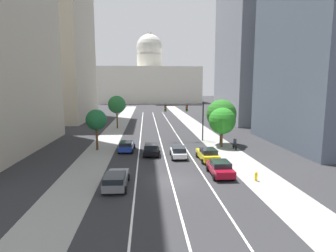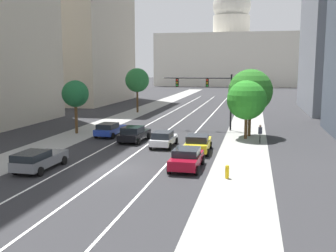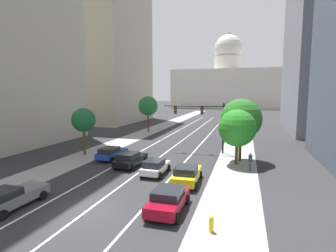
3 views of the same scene
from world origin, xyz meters
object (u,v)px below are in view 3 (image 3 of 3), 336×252
Objects in this scene: traffic_signal_mast at (203,117)px; cyclist at (250,162)px; car_white at (155,166)px; car_black at (130,159)px; street_tree_mid_right at (237,128)px; car_yellow at (187,174)px; fire_hydrant at (211,224)px; street_tree_near_left at (84,120)px; street_tree_far_right at (241,119)px; car_crimson at (168,200)px; car_blue at (111,153)px; street_tree_mid_left at (148,106)px; car_gray at (9,198)px; capitol_building at (227,85)px.

cyclist is (5.72, -6.79, -3.77)m from traffic_signal_mast.
car_white is 3.85m from car_black.
car_yellow is at bearing -117.16° from street_tree_mid_right.
fire_hydrant is 22.69m from street_tree_near_left.
car_yellow is at bearing -114.38° from street_tree_far_right.
street_tree_near_left is (-14.29, 12.40, 3.50)m from car_crimson.
street_tree_near_left is at bearing 65.23° from car_white.
car_yellow is 8.89m from street_tree_mid_right.
street_tree_near_left is at bearing 49.31° from car_crimson.
traffic_signal_mast reaches higher than car_white.
car_crimson is at bearing -135.74° from car_blue.
street_tree_mid_left is 1.19× the size of street_tree_mid_right.
fire_hydrant is (9.70, -10.92, -0.32)m from car_black.
car_black reaches higher than car_gray.
car_yellow is 0.96× the size of car_gray.
car_black is 1.10× the size of car_crimson.
street_tree_mid_left is (-17.68, 18.16, 0.40)m from street_tree_far_right.
street_tree_mid_right is (3.80, 7.41, 3.12)m from car_yellow.
fire_hydrant is at bearing -93.18° from street_tree_mid_right.
car_crimson is 19.24m from street_tree_near_left.
street_tree_far_right is at bearing -45.77° from street_tree_mid_left.
car_white is at bearing -89.21° from capitol_building.
car_crimson is 3.50m from fire_hydrant.
car_yellow is 7.57m from car_black.
street_tree_mid_left reaches higher than traffic_signal_mast.
street_tree_mid_right is (13.88, 15.60, 3.13)m from car_gray.
traffic_signal_mast is 14.85m from street_tree_near_left.
street_tree_far_right is at bearing 79.27° from street_tree_mid_right.
traffic_signal_mast is at bearing -24.09° from car_gray.
street_tree_mid_right is at bearing -85.66° from capitol_building.
street_tree_near_left reaches higher than car_crimson.
car_crimson is 10.40m from car_gray.
traffic_signal_mast reaches higher than car_blue.
capitol_building reaches higher than car_crimson.
street_tree_far_right is 18.57m from street_tree_near_left.
street_tree_mid_left is at bearing 40.28° from cyclist.
car_yellow is 30.74m from street_tree_mid_left.
traffic_signal_mast is at bearing 131.36° from street_tree_mid_right.
cyclist is at bearing -73.28° from street_tree_far_right.
capitol_building reaches higher than street_tree_near_left.
car_black is 12.09m from cyclist.
car_white is 0.58× the size of street_tree_mid_left.
street_tree_near_left is (-4.21, 1.03, 3.53)m from car_blue.
street_tree_mid_right is at bearing -100.73° from street_tree_far_right.
street_tree_mid_right is at bearing 86.82° from fire_hydrant.
traffic_signal_mast is (9.55, 6.59, 3.86)m from car_blue.
car_crimson is at bearing -154.52° from car_white.
capitol_building is 9.49× the size of street_tree_near_left.
car_gray is at bearing -131.66° from street_tree_mid_right.
cyclist is 3.85m from street_tree_mid_right.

